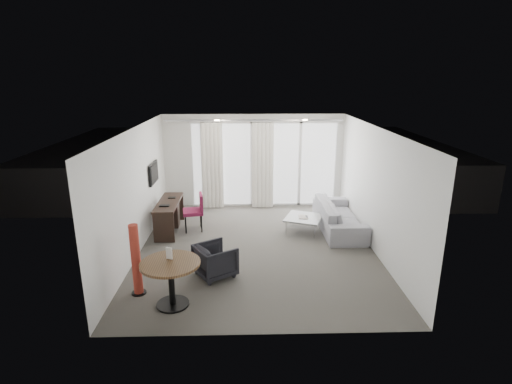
{
  "coord_description": "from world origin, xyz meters",
  "views": [
    {
      "loc": [
        -0.24,
        -7.98,
        3.65
      ],
      "look_at": [
        0.0,
        0.6,
        1.1
      ],
      "focal_mm": 28.0,
      "sensor_mm": 36.0,
      "label": 1
    }
  ],
  "objects_px": {
    "desk_chair": "(193,212)",
    "red_lamp": "(136,260)",
    "rattan_chair_b": "(321,180)",
    "tub_armchair": "(215,260)",
    "rattan_chair_a": "(293,176)",
    "sofa": "(339,216)",
    "coffee_table": "(303,224)",
    "round_table": "(172,284)",
    "desk": "(169,216)"
  },
  "relations": [
    {
      "from": "red_lamp",
      "to": "coffee_table",
      "type": "bearing_deg",
      "value": 40.14
    },
    {
      "from": "desk_chair",
      "to": "rattan_chair_b",
      "type": "relative_size",
      "value": 1.0
    },
    {
      "from": "red_lamp",
      "to": "rattan_chair_a",
      "type": "height_order",
      "value": "red_lamp"
    },
    {
      "from": "round_table",
      "to": "red_lamp",
      "type": "relative_size",
      "value": 0.76
    },
    {
      "from": "round_table",
      "to": "coffee_table",
      "type": "distance_m",
      "value": 4.06
    },
    {
      "from": "round_table",
      "to": "sofa",
      "type": "height_order",
      "value": "round_table"
    },
    {
      "from": "round_table",
      "to": "tub_armchair",
      "type": "bearing_deg",
      "value": 57.11
    },
    {
      "from": "desk_chair",
      "to": "round_table",
      "type": "height_order",
      "value": "desk_chair"
    },
    {
      "from": "tub_armchair",
      "to": "rattan_chair_b",
      "type": "bearing_deg",
      "value": -61.45
    },
    {
      "from": "tub_armchair",
      "to": "sofa",
      "type": "xyz_separation_m",
      "value": [
        2.84,
        2.28,
        0.03
      ]
    },
    {
      "from": "red_lamp",
      "to": "tub_armchair",
      "type": "xyz_separation_m",
      "value": [
        1.29,
        0.6,
        -0.32
      ]
    },
    {
      "from": "red_lamp",
      "to": "sofa",
      "type": "relative_size",
      "value": 0.55
    },
    {
      "from": "desk_chair",
      "to": "tub_armchair",
      "type": "xyz_separation_m",
      "value": [
        0.69,
        -2.3,
        -0.15
      ]
    },
    {
      "from": "sofa",
      "to": "round_table",
      "type": "bearing_deg",
      "value": 133.19
    },
    {
      "from": "coffee_table",
      "to": "rattan_chair_a",
      "type": "xyz_separation_m",
      "value": [
        0.19,
        3.72,
        0.24
      ]
    },
    {
      "from": "coffee_table",
      "to": "red_lamp",
      "type": "bearing_deg",
      "value": -139.86
    },
    {
      "from": "red_lamp",
      "to": "tub_armchair",
      "type": "bearing_deg",
      "value": 25.17
    },
    {
      "from": "red_lamp",
      "to": "round_table",
      "type": "bearing_deg",
      "value": -30.44
    },
    {
      "from": "coffee_table",
      "to": "rattan_chair_b",
      "type": "relative_size",
      "value": 0.89
    },
    {
      "from": "desk",
      "to": "coffee_table",
      "type": "distance_m",
      "value": 3.23
    },
    {
      "from": "round_table",
      "to": "red_lamp",
      "type": "distance_m",
      "value": 0.79
    },
    {
      "from": "tub_armchair",
      "to": "round_table",
      "type": "bearing_deg",
      "value": 114.83
    },
    {
      "from": "sofa",
      "to": "rattan_chair_a",
      "type": "bearing_deg",
      "value": 10.97
    },
    {
      "from": "tub_armchair",
      "to": "rattan_chair_a",
      "type": "xyz_separation_m",
      "value": [
        2.15,
        5.86,
        0.11
      ]
    },
    {
      "from": "desk",
      "to": "desk_chair",
      "type": "bearing_deg",
      "value": 0.89
    },
    {
      "from": "coffee_table",
      "to": "sofa",
      "type": "xyz_separation_m",
      "value": [
        0.88,
        0.15,
        0.15
      ]
    },
    {
      "from": "red_lamp",
      "to": "coffee_table",
      "type": "height_order",
      "value": "red_lamp"
    },
    {
      "from": "round_table",
      "to": "sofa",
      "type": "relative_size",
      "value": 0.42
    },
    {
      "from": "red_lamp",
      "to": "rattan_chair_b",
      "type": "relative_size",
      "value": 1.39
    },
    {
      "from": "tub_armchair",
      "to": "rattan_chair_b",
      "type": "relative_size",
      "value": 0.74
    },
    {
      "from": "round_table",
      "to": "tub_armchair",
      "type": "distance_m",
      "value": 1.18
    },
    {
      "from": "round_table",
      "to": "rattan_chair_a",
      "type": "bearing_deg",
      "value": 67.86
    },
    {
      "from": "desk_chair",
      "to": "sofa",
      "type": "distance_m",
      "value": 3.54
    },
    {
      "from": "desk_chair",
      "to": "rattan_chair_b",
      "type": "bearing_deg",
      "value": 29.67
    },
    {
      "from": "desk_chair",
      "to": "red_lamp",
      "type": "height_order",
      "value": "red_lamp"
    },
    {
      "from": "desk_chair",
      "to": "rattan_chair_a",
      "type": "xyz_separation_m",
      "value": [
        2.84,
        3.55,
        -0.03
      ]
    },
    {
      "from": "desk",
      "to": "sofa",
      "type": "distance_m",
      "value": 4.1
    },
    {
      "from": "desk_chair",
      "to": "rattan_chair_a",
      "type": "height_order",
      "value": "desk_chair"
    },
    {
      "from": "red_lamp",
      "to": "rattan_chair_b",
      "type": "height_order",
      "value": "red_lamp"
    },
    {
      "from": "red_lamp",
      "to": "rattan_chair_b",
      "type": "bearing_deg",
      "value": 54.25
    },
    {
      "from": "sofa",
      "to": "rattan_chair_b",
      "type": "xyz_separation_m",
      "value": [
        0.1,
        2.98,
        0.12
      ]
    },
    {
      "from": "tub_armchair",
      "to": "desk",
      "type": "bearing_deg",
      "value": -3.55
    },
    {
      "from": "desk",
      "to": "red_lamp",
      "type": "relative_size",
      "value": 1.23
    },
    {
      "from": "desk_chair",
      "to": "rattan_chair_b",
      "type": "xyz_separation_m",
      "value": [
        3.63,
        2.96,
        0.0
      ]
    },
    {
      "from": "red_lamp",
      "to": "sofa",
      "type": "distance_m",
      "value": 5.04
    },
    {
      "from": "red_lamp",
      "to": "rattan_chair_b",
      "type": "distance_m",
      "value": 7.23
    },
    {
      "from": "tub_armchair",
      "to": "rattan_chair_a",
      "type": "relative_size",
      "value": 0.81
    },
    {
      "from": "tub_armchair",
      "to": "rattan_chair_a",
      "type": "bearing_deg",
      "value": -52.42
    },
    {
      "from": "desk_chair",
      "to": "red_lamp",
      "type": "distance_m",
      "value": 2.97
    },
    {
      "from": "red_lamp",
      "to": "rattan_chair_a",
      "type": "distance_m",
      "value": 7.32
    }
  ]
}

